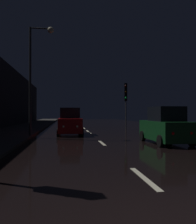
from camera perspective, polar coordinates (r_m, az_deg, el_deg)
The scene contains 7 objects.
ground at distance 27.54m, azimuth -3.46°, elevation -3.90°, with size 25.63×84.00×0.02m, color black.
sidewalk_left at distance 27.85m, azimuth -17.18°, elevation -3.67°, with size 4.40×84.00×0.15m, color #33302D.
lane_centerline at distance 17.73m, azimuth -1.12°, elevation -5.80°, with size 0.16×23.05×0.01m.
traffic_light_far_right at distance 25.47m, azimuth 6.75°, elevation 3.93°, with size 0.37×0.48×4.94m.
streetlamp_overhead at distance 17.28m, azimuth -14.65°, elevation 11.03°, with size 1.70×0.44×7.78m.
car_approaching_headlights at distance 18.92m, azimuth -6.82°, elevation -2.52°, with size 1.96×4.24×2.13m.
car_parked_right_near at distance 13.80m, azimuth 15.98°, elevation -3.44°, with size 1.89×4.10×2.06m.
Camera 1 is at (-2.01, -2.92, 1.68)m, focal length 37.75 mm.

